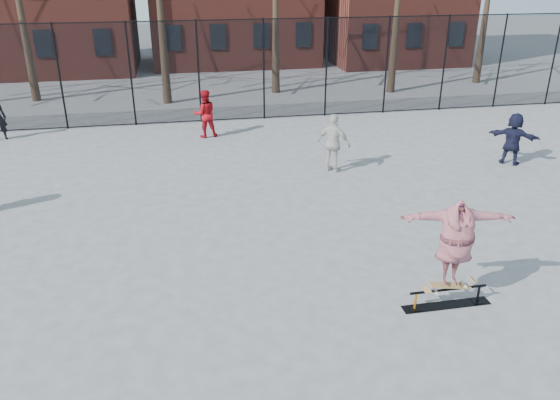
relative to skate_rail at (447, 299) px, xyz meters
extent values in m
plane|color=slate|center=(-2.49, 0.84, -0.15)|extent=(100.00, 100.00, 0.00)
cube|color=black|center=(0.00, 0.00, -0.14)|extent=(1.75, 0.27, 0.01)
cylinder|color=orange|center=(-0.65, 0.00, 0.03)|extent=(0.05, 0.05, 0.36)
cylinder|color=black|center=(0.65, 0.00, 0.03)|extent=(0.05, 0.05, 0.36)
cylinder|color=black|center=(0.00, 0.00, 0.21)|extent=(1.54, 0.05, 0.05)
imported|color=#783990|center=(0.01, 0.00, 1.19)|extent=(2.16, 0.91, 1.70)
imported|color=#AB0F16|center=(-3.84, 11.78, 0.73)|extent=(0.93, 0.77, 1.75)
imported|color=beige|center=(-0.18, 7.40, 0.76)|extent=(1.11, 1.02, 1.82)
imported|color=#191A32|center=(5.65, 7.00, 0.69)|extent=(1.52, 1.38, 1.68)
cylinder|color=black|center=(-9.09, 13.84, 1.85)|extent=(0.07, 0.07, 4.00)
cylinder|color=black|center=(-6.49, 13.84, 1.85)|extent=(0.07, 0.07, 4.00)
cylinder|color=black|center=(-3.89, 13.84, 1.85)|extent=(0.07, 0.07, 4.00)
cylinder|color=black|center=(-1.29, 13.84, 1.85)|extent=(0.07, 0.07, 4.00)
cylinder|color=black|center=(1.31, 13.84, 1.85)|extent=(0.07, 0.07, 4.00)
cylinder|color=black|center=(3.91, 13.84, 1.85)|extent=(0.07, 0.07, 4.00)
cylinder|color=black|center=(6.51, 13.84, 1.85)|extent=(0.07, 0.07, 4.00)
cylinder|color=black|center=(9.11, 13.84, 1.85)|extent=(0.07, 0.07, 4.00)
cylinder|color=black|center=(11.71, 13.84, 1.85)|extent=(0.07, 0.07, 4.00)
cube|color=black|center=(-2.49, 13.84, 1.85)|extent=(34.00, 0.01, 4.00)
cylinder|color=black|center=(-2.49, 13.84, 3.81)|extent=(34.00, 0.04, 0.04)
cone|color=black|center=(-10.99, 18.64, 2.16)|extent=(0.40, 0.40, 4.62)
cone|color=black|center=(-5.49, 17.34, 2.16)|extent=(0.40, 0.40, 4.62)
cone|color=black|center=(0.01, 18.64, 2.16)|extent=(0.40, 0.40, 4.62)
cone|color=black|center=(5.51, 17.34, 2.16)|extent=(0.40, 0.40, 4.62)
cone|color=black|center=(11.01, 18.64, 2.16)|extent=(0.40, 0.40, 4.62)
camera|label=1|loc=(-4.79, -8.02, 5.98)|focal=35.00mm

